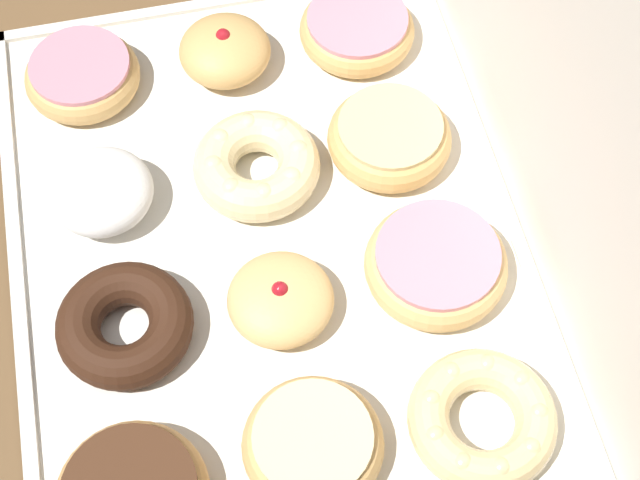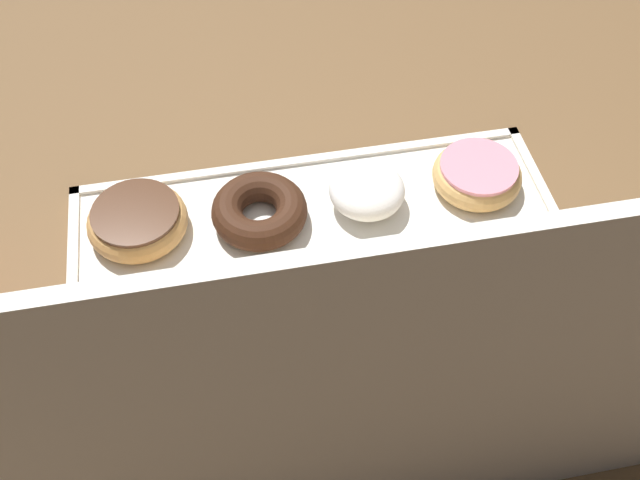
% 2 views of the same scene
% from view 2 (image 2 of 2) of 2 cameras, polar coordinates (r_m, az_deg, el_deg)
% --- Properties ---
extents(ground_plane, '(3.00, 3.00, 0.00)m').
position_cam_2_polar(ground_plane, '(0.81, 1.17, -5.17)').
color(ground_plane, brown).
extents(donut_box, '(0.58, 0.44, 0.01)m').
position_cam_2_polar(donut_box, '(0.81, 1.18, -4.97)').
color(donut_box, silver).
rests_on(donut_box, ground).
extents(box_lid_open, '(0.58, 0.05, 0.46)m').
position_cam_2_polar(box_lid_open, '(0.50, 7.41, -14.12)').
color(box_lid_open, silver).
rests_on(box_lid_open, ground).
extents(pink_frosted_donut_0, '(0.11, 0.11, 0.04)m').
position_cam_2_polar(pink_frosted_donut_0, '(0.92, 12.11, 5.00)').
color(pink_frosted_donut_0, tan).
rests_on(pink_frosted_donut_0, donut_box).
extents(powdered_filled_donut_1, '(0.09, 0.09, 0.05)m').
position_cam_2_polar(powdered_filled_donut_1, '(0.87, 3.66, 3.89)').
color(powdered_filled_donut_1, white).
rests_on(powdered_filled_donut_1, donut_box).
extents(chocolate_cake_ring_donut_2, '(0.11, 0.11, 0.04)m').
position_cam_2_polar(chocolate_cake_ring_donut_2, '(0.86, -4.72, 2.27)').
color(chocolate_cake_ring_donut_2, '#381E11').
rests_on(chocolate_cake_ring_donut_2, donut_box).
extents(chocolate_frosted_donut_3, '(0.12, 0.12, 0.04)m').
position_cam_2_polar(chocolate_frosted_donut_3, '(0.87, -14.00, 1.49)').
color(chocolate_frosted_donut_3, tan).
rests_on(chocolate_frosted_donut_3, donut_box).
extents(jelly_filled_donut_4, '(0.09, 0.09, 0.05)m').
position_cam_2_polar(jelly_filled_donut_4, '(0.83, 14.88, -1.76)').
color(jelly_filled_donut_4, tan).
rests_on(jelly_filled_donut_4, donut_box).
extents(cruller_donut_5, '(0.11, 0.11, 0.04)m').
position_cam_2_polar(cruller_donut_5, '(0.80, 5.94, -3.53)').
color(cruller_donut_5, beige).
rests_on(cruller_donut_5, donut_box).
extents(jelly_filled_donut_6, '(0.09, 0.09, 0.04)m').
position_cam_2_polar(jelly_filled_donut_6, '(0.78, -3.90, -4.56)').
color(jelly_filled_donut_6, '#E5B770').
rests_on(jelly_filled_donut_6, donut_box).
extents(glazed_ring_donut_7, '(0.11, 0.11, 0.04)m').
position_cam_2_polar(glazed_ring_donut_7, '(0.79, -12.95, -6.39)').
color(glazed_ring_donut_7, tan).
rests_on(glazed_ring_donut_7, donut_box).
extents(pink_frosted_donut_8, '(0.11, 0.11, 0.03)m').
position_cam_2_polar(pink_frosted_donut_8, '(0.78, 18.25, -9.40)').
color(pink_frosted_donut_8, tan).
rests_on(pink_frosted_donut_8, donut_box).
extents(glazed_ring_donut_9, '(0.11, 0.11, 0.04)m').
position_cam_2_polar(glazed_ring_donut_9, '(0.74, 8.62, -11.25)').
color(glazed_ring_donut_9, tan).
rests_on(glazed_ring_donut_9, donut_box).
extents(pink_frosted_donut_10, '(0.12, 0.12, 0.04)m').
position_cam_2_polar(pink_frosted_donut_10, '(0.72, -1.97, -13.52)').
color(pink_frosted_donut_10, '#E5B770').
rests_on(pink_frosted_donut_10, donut_box).
extents(cruller_donut_11, '(0.12, 0.12, 0.03)m').
position_cam_2_polar(cruller_donut_11, '(0.73, -13.15, -15.03)').
color(cruller_donut_11, '#EACC8C').
rests_on(cruller_donut_11, donut_box).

